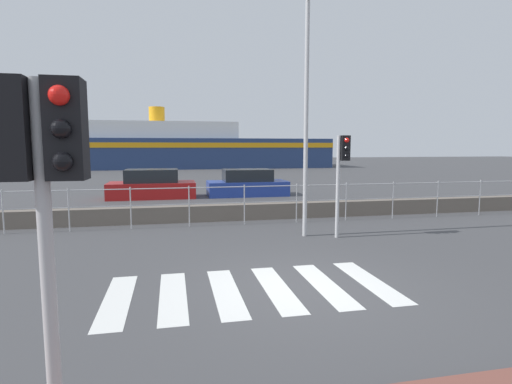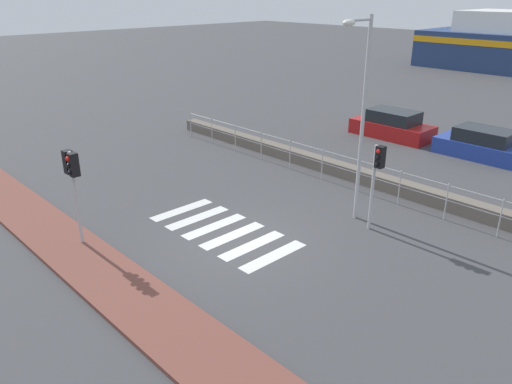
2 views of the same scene
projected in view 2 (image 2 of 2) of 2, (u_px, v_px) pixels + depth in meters
The scene contains 10 objects.
ground_plane at pixel (243, 241), 15.32m from camera, with size 160.00×160.00×0.00m, color #424244.
sidewalk_brick at pixel (124, 291), 12.68m from camera, with size 24.00×1.80×0.12m.
crosswalk at pixel (223, 231), 15.95m from camera, with size 4.95×2.40×0.01m.
seawall at pixel (371, 179), 19.55m from camera, with size 23.45×0.55×0.54m.
harbor_fence at pixel (359, 170), 18.78m from camera, with size 21.15×0.04×1.29m.
traffic_light_near at pixel (72, 173), 14.16m from camera, with size 0.58×0.41×2.96m.
traffic_light_far at pixel (377, 169), 15.26m from camera, with size 0.34×0.32×2.80m.
streetlamp at pixel (360, 101), 15.22m from camera, with size 0.32×1.33×6.51m.
parked_car_red at pixel (392, 126), 25.83m from camera, with size 4.15×1.85×1.41m.
parked_car_blue at pixel (483, 145), 22.66m from camera, with size 4.06×1.81×1.35m.
Camera 2 is at (10.13, -9.11, 7.19)m, focal length 35.00 mm.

